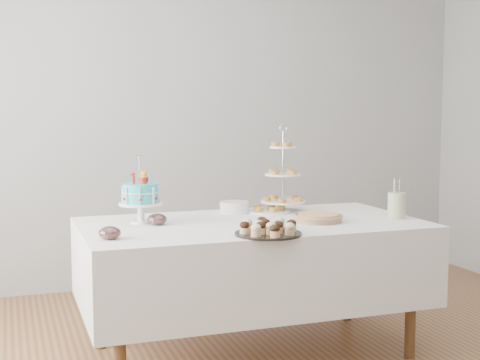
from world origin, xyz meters
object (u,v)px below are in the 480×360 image
object	(u,v)px
table	(252,261)
tiered_stand	(283,175)
cupcake_tray	(268,227)
pie	(318,217)
jam_bowl_a	(110,233)
jam_bowl_b	(157,219)
birthday_cake	(141,205)
utensil_pitcher	(397,205)
pastry_plate	(269,210)
plate_stack	(234,207)

from	to	relation	value
table	tiered_stand	world-z (taller)	tiered_stand
cupcake_tray	pie	xyz separation A→B (m)	(0.42, 0.28, -0.01)
jam_bowl_a	jam_bowl_b	xyz separation A→B (m)	(0.31, 0.33, -0.00)
jam_bowl_b	tiered_stand	bearing A→B (deg)	15.92
table	birthday_cake	distance (m)	0.71
jam_bowl_b	utensil_pitcher	distance (m)	1.39
birthday_cake	pastry_plate	world-z (taller)	birthday_cake
jam_bowl_a	pastry_plate	bearing A→B (deg)	27.13
table	tiered_stand	bearing A→B (deg)	44.70
pie	pastry_plate	xyz separation A→B (m)	(-0.14, 0.41, -0.01)
birthday_cake	table	bearing A→B (deg)	-1.78
pastry_plate	jam_bowl_b	size ratio (longest dim) A/B	2.46
plate_stack	table	bearing A→B (deg)	-92.10
cupcake_tray	pie	distance (m)	0.51
birthday_cake	tiered_stand	distance (m)	0.95
plate_stack	cupcake_tray	bearing A→B (deg)	-95.63
jam_bowl_b	jam_bowl_a	bearing A→B (deg)	-133.11
pie	tiered_stand	xyz separation A→B (m)	(-0.03, 0.44, 0.20)
jam_bowl_a	jam_bowl_b	size ratio (longest dim) A/B	1.02
birthday_cake	jam_bowl_a	bearing A→B (deg)	-105.89
pie	jam_bowl_b	xyz separation A→B (m)	(-0.89, 0.20, 0.00)
table	jam_bowl_b	bearing A→B (deg)	171.49
plate_stack	jam_bowl_a	distance (m)	1.04
jam_bowl_b	birthday_cake	bearing A→B (deg)	129.48
utensil_pitcher	table	bearing A→B (deg)	168.76
pie	pastry_plate	bearing A→B (deg)	108.89
pastry_plate	cupcake_tray	bearing A→B (deg)	-111.98
pastry_plate	jam_bowl_b	bearing A→B (deg)	-164.18
jam_bowl_b	utensil_pitcher	world-z (taller)	utensil_pitcher
birthday_cake	jam_bowl_b	xyz separation A→B (m)	(0.07, -0.09, -0.07)
plate_stack	utensil_pitcher	xyz separation A→B (m)	(0.83, -0.52, 0.05)
utensil_pitcher	jam_bowl_b	bearing A→B (deg)	169.90
jam_bowl_a	jam_bowl_b	bearing A→B (deg)	46.89
pie	jam_bowl_b	bearing A→B (deg)	167.45
cupcake_tray	tiered_stand	size ratio (longest dim) A/B	0.63
birthday_cake	jam_bowl_b	world-z (taller)	birthday_cake
table	birthday_cake	world-z (taller)	birthday_cake
plate_stack	utensil_pitcher	distance (m)	0.98
pie	plate_stack	bearing A→B (deg)	126.53
cupcake_tray	jam_bowl_b	bearing A→B (deg)	134.44
cupcake_tray	pie	bearing A→B (deg)	33.85
table	birthday_cake	bearing A→B (deg)	164.53
pie	jam_bowl_a	world-z (taller)	jam_bowl_a
birthday_cake	plate_stack	bearing A→B (deg)	30.10
pie	birthday_cake	bearing A→B (deg)	163.46
cupcake_tray	table	bearing A→B (deg)	81.34
plate_stack	jam_bowl_a	bearing A→B (deg)	-144.92
pastry_plate	utensil_pitcher	world-z (taller)	utensil_pitcher
plate_stack	utensil_pitcher	world-z (taller)	utensil_pitcher
birthday_cake	cupcake_tray	size ratio (longest dim) A/B	1.11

